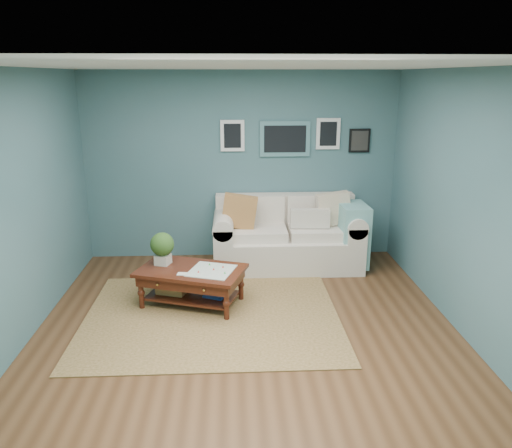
{
  "coord_description": "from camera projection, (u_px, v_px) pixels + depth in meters",
  "views": [
    {
      "loc": [
        -0.14,
        -4.67,
        2.61
      ],
      "look_at": [
        0.14,
        1.0,
        0.92
      ],
      "focal_mm": 35.0,
      "sensor_mm": 36.0,
      "label": 1
    }
  ],
  "objects": [
    {
      "name": "loveseat",
      "position": [
        293.0,
        235.0,
        7.07
      ],
      "size": [
        2.11,
        0.96,
        1.09
      ],
      "color": "silver",
      "rests_on": "ground"
    },
    {
      "name": "room_shell",
      "position": [
        248.0,
        209.0,
        4.89
      ],
      "size": [
        5.0,
        5.02,
        2.7
      ],
      "color": "brown",
      "rests_on": "ground"
    },
    {
      "name": "coffee_table",
      "position": [
        187.0,
        274.0,
        5.87
      ],
      "size": [
        1.37,
        1.05,
        0.84
      ],
      "rotation": [
        0.0,
        0.0,
        -0.32
      ],
      "color": "#38180D",
      "rests_on": "ground"
    },
    {
      "name": "area_rug",
      "position": [
        212.0,
        316.0,
        5.64
      ],
      "size": [
        2.85,
        2.28,
        0.01
      ],
      "primitive_type": "cube",
      "color": "brown",
      "rests_on": "ground"
    }
  ]
}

